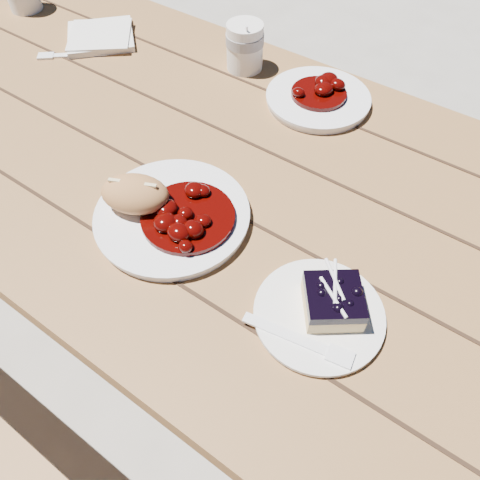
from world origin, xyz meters
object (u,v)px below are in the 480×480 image
Objects in this scene: main_plate at (172,216)px; blueberry_cake at (333,301)px; picnic_table at (212,216)px; coffee_cup at (245,47)px; dessert_plate at (319,315)px; bread_roll at (135,194)px; second_plate at (318,99)px.

main_plate is 0.29m from blueberry_cake.
picnic_table is 0.37m from coffee_cup.
dessert_plate is at bearing -27.39° from picnic_table.
main_plate is 2.23× the size of bread_roll.
second_plate is (0.04, 0.41, 0.00)m from main_plate.
bread_roll is (-0.01, -0.17, 0.21)m from picnic_table.
second_plate is (-0.25, 0.42, -0.02)m from blueberry_cake.
main_plate is (0.04, -0.15, 0.17)m from picnic_table.
bread_roll is 0.34m from dessert_plate.
blueberry_cake is at bearing -24.60° from picnic_table.
bread_roll is 0.62× the size of dessert_plate.
blueberry_cake is (0.35, 0.01, -0.01)m from bread_roll.
second_plate reaches higher than picnic_table.
blueberry_cake is 0.52× the size of second_plate.
second_plate is at bearing 119.40° from dessert_plate.
second_plate is (0.09, 0.43, -0.04)m from bread_roll.
picnic_table is 0.32m from second_plate.
second_plate is (-0.24, 0.43, 0.00)m from dessert_plate.
bread_roll is 0.35m from blueberry_cake.
blueberry_cake is (0.29, -0.01, 0.02)m from main_plate.
blueberry_cake reaches higher than dessert_plate.
blueberry_cake is at bearing -44.23° from coffee_cup.
picnic_table is at bearing 152.61° from dessert_plate.
coffee_cup is (-0.10, 0.45, 0.00)m from bread_roll.
coffee_cup is 0.47× the size of second_plate.
dessert_plate reaches higher than picnic_table.
picnic_table is 18.66× the size of blueberry_cake.
coffee_cup reaches higher than blueberry_cake.
second_plate is at bearing 84.62° from main_plate.
dessert_plate is 0.86× the size of second_plate.
picnic_table is at bearing -68.03° from coffee_cup.
second_plate is at bearing -5.74° from coffee_cup.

